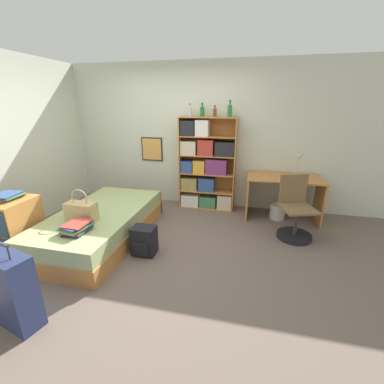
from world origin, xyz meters
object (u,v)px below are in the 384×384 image
Objects in this scene: desk at (283,189)px; waste_bin at (278,211)px; bed at (102,224)px; suitcase at (9,289)px; dresser at (13,227)px; desk_chair at (295,218)px; bookcase at (205,167)px; handbag at (81,211)px; bottle_green at (190,112)px; desk_lamp at (300,159)px; bottle_clear at (215,112)px; bottle_brown at (202,111)px; magazine_pile_on_dresser at (7,196)px; bottle_blue at (230,111)px; book_stack_on_bed at (77,227)px; backpack at (144,241)px.

waste_bin is at bearing -130.91° from desk.
bed is 2.88m from waste_bin.
dresser is at bearing 135.48° from suitcase.
bookcase is at bearing 150.91° from desk_chair.
desk_chair is (2.80, 1.01, -0.27)m from handbag.
bed is 1.74× the size of desk.
bookcase is 1.79m from desk_chair.
bottle_green is 2.02m from desk_lamp.
bottle_clear reaches higher than bookcase.
bottle_green is at bearing 58.31° from bed.
dresser is at bearing -133.29° from bottle_brown.
dresser is 3.47× the size of bottle_green.
magazine_pile_on_dresser reaches higher than waste_bin.
handbag is 0.47× the size of desk_chair.
bottle_blue is (1.57, 3.11, 1.43)m from suitcase.
book_stack_on_bed reaches higher than waste_bin.
bottle_brown is 0.25× the size of desk_chair.
bottle_blue reaches higher than desk_chair.
bottle_blue is at bearing 164.52° from waste_bin.
dresser is (-0.83, -0.29, -0.18)m from handbag.
bottle_brown is 0.23m from bottle_clear.
suitcase is 3.86× the size of bottle_green.
magazine_pile_on_dresser is (-1.00, 0.06, 0.29)m from book_stack_on_bed.
desk is at bearing 49.09° from waste_bin.
desk_lamp reaches higher than dresser.
desk_chair is at bearing 18.87° from magazine_pile_on_dresser.
bottle_blue is at bearing -1.85° from bottle_green.
backpack is at bearing -104.81° from bookcase.
desk_chair is at bearing 19.69° from dresser.
bottle_clear reaches higher than bed.
bottle_blue is at bearing 47.50° from handbag.
bookcase is 1.83× the size of desk_chair.
waste_bin is at bearing 31.45° from handbag.
bottle_blue is (2.56, 2.11, 1.00)m from magazine_pile_on_dresser.
dresser is 0.41m from magazine_pile_on_dresser.
desk_lamp is at bearing 46.73° from suitcase.
magazine_pile_on_dresser is 1.72× the size of bottle_brown.
handbag reaches higher than dresser.
bottle_green reaches higher than backpack.
bottle_clear is (0.15, 0.03, 0.96)m from bookcase.
bookcase is 8.86× the size of bottle_clear.
book_stack_on_bed is 0.96× the size of backpack.
desk is at bearing -8.53° from bottle_brown.
bottle_green reaches higher than book_stack_on_bed.
bottle_clear is 0.70× the size of bottle_blue.
dresser is at bearing -130.16° from bottle_green.
desk is at bearing 29.24° from dresser.
bed is at bearing -153.69° from waste_bin.
book_stack_on_bed is 2.83m from bottle_clear.
waste_bin is (-0.18, 0.60, -0.16)m from desk_chair.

